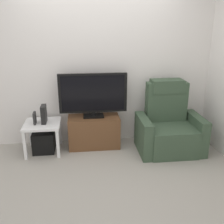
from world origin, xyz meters
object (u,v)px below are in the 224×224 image
Objects in this scene: recliner_armchair at (169,127)px; game_console at (44,114)px; tv_stand at (94,131)px; subwoofer_box at (44,142)px; television at (93,94)px; book_upright at (35,118)px; side_table at (43,128)px.

game_console is at bearing -179.74° from recliner_armchair.
game_console is (-1.92, 0.15, 0.24)m from recliner_armchair.
tv_stand is at bearing 6.52° from game_console.
tv_stand is at bearing 6.95° from subwoofer_box.
tv_stand is 0.62m from television.
recliner_armchair is at bearing -3.41° from book_upright.
tv_stand is 4.50× the size of book_upright.
recliner_armchair is 5.98× the size of book_upright.
subwoofer_box is at bearing 11.31° from book_upright.
book_upright is (-2.05, 0.12, 0.19)m from recliner_armchair.
subwoofer_box is at bearing -173.05° from tv_stand.
tv_stand is at bearing -90.00° from television.
game_console is at bearing 15.95° from subwoofer_box.
television is 5.86× the size of book_upright.
television is 0.98× the size of recliner_armchair.
recliner_armchair reaches higher than game_console.
side_table is (-0.79, -0.10, 0.15)m from tv_stand.
side_table is 0.20m from book_upright.
subwoofer_box is (-1.95, 0.14, -0.21)m from recliner_armchair.
tv_stand is 0.75× the size of recliner_armchair.
recliner_armchair is at bearing -4.17° from subwoofer_box.
subwoofer_box is at bearing -171.71° from television.
television is at bearing 7.93° from game_console.
book_upright is at bearing -168.69° from side_table.
recliner_armchair reaches higher than side_table.
recliner_armchair is at bearing -11.61° from tv_stand.
side_table reaches higher than subwoofer_box.
television is (-0.00, 0.02, 0.62)m from tv_stand.
tv_stand is 0.95m from book_upright.
subwoofer_box is at bearing -164.05° from game_console.
side_table is at bearing -179.37° from recliner_armchair.
side_table is 2.99× the size of book_upright.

